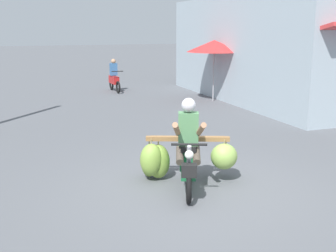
# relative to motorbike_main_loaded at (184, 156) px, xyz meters

# --- Properties ---
(ground_plane) EXTENTS (120.00, 120.00, 0.00)m
(ground_plane) POSITION_rel_motorbike_main_loaded_xyz_m (0.09, -0.43, -0.50)
(ground_plane) COLOR #56595E
(motorbike_main_loaded) EXTENTS (1.77, 1.78, 1.58)m
(motorbike_main_loaded) POSITION_rel_motorbike_main_loaded_xyz_m (0.00, 0.00, 0.00)
(motorbike_main_loaded) COLOR black
(motorbike_main_loaded) RESTS_ON ground
(motorbike_distant_ahead_left) EXTENTS (0.50, 1.62, 1.40)m
(motorbike_distant_ahead_left) POSITION_rel_motorbike_main_loaded_xyz_m (1.35, 11.33, 0.06)
(motorbike_distant_ahead_left) COLOR black
(motorbike_distant_ahead_left) RESTS_ON ground
(shopfront_building) EXTENTS (3.18, 10.32, 3.82)m
(shopfront_building) POSITION_rel_motorbike_main_loaded_xyz_m (6.18, 7.39, 1.41)
(shopfront_building) COLOR #9EADB7
(shopfront_building) RESTS_ON ground
(market_umbrella_near_shop) EXTENTS (2.03, 2.03, 2.26)m
(market_umbrella_near_shop) POSITION_rel_motorbike_main_loaded_xyz_m (4.30, 7.68, 1.54)
(market_umbrella_near_shop) COLOR #99999E
(market_umbrella_near_shop) RESTS_ON ground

